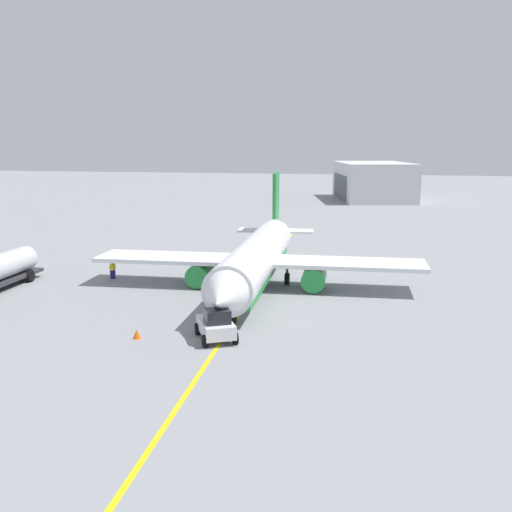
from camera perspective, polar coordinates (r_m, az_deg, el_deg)
ground_plane at (r=52.69m, az=0.00°, el=-3.20°), size 400.00×400.00×0.00m
airplane at (r=52.58m, az=0.09°, el=-0.25°), size 32.72×30.20×9.69m
pushback_tug at (r=39.10m, az=-3.92°, el=-6.77°), size 4.12×3.64×2.20m
refueling_worker at (r=58.11m, az=-13.86°, el=-1.35°), size 0.56×0.43×1.71m
safety_cone_nose at (r=40.26m, az=-11.59°, el=-7.49°), size 0.56×0.56×0.62m
distant_hangar at (r=138.99m, az=11.34°, el=7.20°), size 29.08×20.37×8.56m
taxi_line_marking at (r=52.69m, az=0.00°, el=-3.20°), size 66.84×3.62×0.01m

